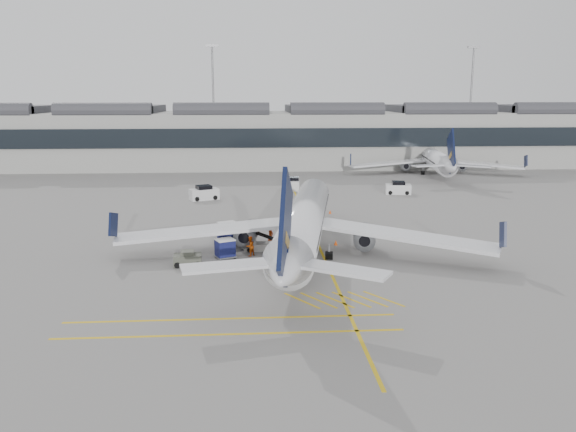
{
  "coord_description": "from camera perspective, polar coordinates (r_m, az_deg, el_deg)",
  "views": [
    {
      "loc": [
        3.52,
        -45.19,
        14.62
      ],
      "look_at": [
        6.69,
        3.5,
        4.0
      ],
      "focal_mm": 35.0,
      "sensor_mm": 36.0,
      "label": 1
    }
  ],
  "objects": [
    {
      "name": "pushback_tug",
      "position": [
        49.66,
        -10.17,
        -4.33
      ],
      "size": [
        2.5,
        1.65,
        1.34
      ],
      "rotation": [
        0.0,
        0.0,
        0.08
      ],
      "color": "#4A4D41",
      "rests_on": "ground"
    },
    {
      "name": "airliner_far",
      "position": [
        108.86,
        14.63,
        5.63
      ],
      "size": [
        31.99,
        35.17,
        9.38
      ],
      "rotation": [
        0.0,
        0.0,
        -0.14
      ],
      "color": "silver",
      "rests_on": "ground"
    },
    {
      "name": "safety_cone_nose",
      "position": [
        70.29,
        4.3,
        0.44
      ],
      "size": [
        0.34,
        0.34,
        0.48
      ],
      "primitive_type": "cone",
      "color": "#F24C0A",
      "rests_on": "ground"
    },
    {
      "name": "ramp_agent_b",
      "position": [
        51.79,
        -3.88,
        -3.08
      ],
      "size": [
        1.14,
        1.14,
        1.86
      ],
      "primitive_type": "imported",
      "rotation": [
        0.0,
        0.0,
        3.93
      ],
      "color": "#E1530B",
      "rests_on": "ground"
    },
    {
      "name": "baggage_cart_c",
      "position": [
        56.1,
        -6.19,
        -1.93
      ],
      "size": [
        1.84,
        1.6,
        1.72
      ],
      "rotation": [
        0.0,
        0.0,
        -0.17
      ],
      "color": "gray",
      "rests_on": "ground"
    },
    {
      "name": "belt_loader",
      "position": [
        53.88,
        -2.73,
        -2.9
      ],
      "size": [
        4.43,
        1.69,
        1.79
      ],
      "rotation": [
        0.0,
        0.0,
        0.06
      ],
      "color": "beige",
      "rests_on": "ground"
    },
    {
      "name": "light_masts",
      "position": [
        131.3,
        -6.12,
        12.15
      ],
      "size": [
        113.0,
        0.6,
        25.45
      ],
      "color": "slate",
      "rests_on": "ground"
    },
    {
      "name": "baggage_cart_a",
      "position": [
        56.19,
        -5.36,
        -1.89
      ],
      "size": [
        1.7,
        1.43,
        1.72
      ],
      "rotation": [
        0.0,
        0.0,
        0.06
      ],
      "color": "gray",
      "rests_on": "ground"
    },
    {
      "name": "airliner_main",
      "position": [
        52.0,
        1.64,
        -0.66
      ],
      "size": [
        34.48,
        37.97,
        10.16
      ],
      "rotation": [
        0.0,
        0.0,
        -0.17
      ],
      "color": "silver",
      "rests_on": "ground"
    },
    {
      "name": "ramp_agent_a",
      "position": [
        55.13,
        -1.79,
        -2.04
      ],
      "size": [
        0.77,
        0.86,
        1.99
      ],
      "primitive_type": "imported",
      "rotation": [
        0.0,
        0.0,
        1.07
      ],
      "color": "#E2410B",
      "rests_on": "ground"
    },
    {
      "name": "baggage_cart_b",
      "position": [
        56.87,
        -6.14,
        -1.57
      ],
      "size": [
        2.39,
        2.23,
        2.01
      ],
      "rotation": [
        0.0,
        0.0,
        0.43
      ],
      "color": "gray",
      "rests_on": "ground"
    },
    {
      "name": "service_van_left",
      "position": [
        80.22,
        -8.52,
        2.3
      ],
      "size": [
        4.41,
        3.31,
        2.04
      ],
      "rotation": [
        0.0,
        0.0,
        0.38
      ],
      "color": "silver",
      "rests_on": "ground"
    },
    {
      "name": "service_van_mid",
      "position": [
        87.78,
        0.51,
        3.27
      ],
      "size": [
        2.2,
        3.96,
        1.97
      ],
      "rotation": [
        0.0,
        0.0,
        1.49
      ],
      "color": "silver",
      "rests_on": "ground"
    },
    {
      "name": "apron_markings",
      "position": [
        57.46,
        2.88,
        -2.47
      ],
      "size": [
        0.25,
        60.0,
        0.01
      ],
      "primitive_type": "cube",
      "color": "gold",
      "rests_on": "ground"
    },
    {
      "name": "service_van_right",
      "position": [
        85.53,
        11.13,
        2.78
      ],
      "size": [
        3.92,
        2.37,
        1.89
      ],
      "rotation": [
        0.0,
        0.0,
        -0.15
      ],
      "color": "silver",
      "rests_on": "ground"
    },
    {
      "name": "baggage_cart_d",
      "position": [
        51.27,
        -6.41,
        -3.25
      ],
      "size": [
        2.13,
        1.97,
        1.79
      ],
      "rotation": [
        0.0,
        0.0,
        0.42
      ],
      "color": "gray",
      "rests_on": "ground"
    },
    {
      "name": "ground",
      "position": [
        47.63,
        -7.82,
        -5.72
      ],
      "size": [
        220.0,
        220.0,
        0.0
      ],
      "primitive_type": "plane",
      "color": "gray",
      "rests_on": "ground"
    },
    {
      "name": "terminal",
      "position": [
        117.48,
        -5.48,
        8.08
      ],
      "size": [
        200.0,
        20.45,
        12.4
      ],
      "color": "#9E9E99",
      "rests_on": "ground"
    },
    {
      "name": "safety_cone_engine",
      "position": [
        55.73,
        4.88,
        -2.71
      ],
      "size": [
        0.36,
        0.36,
        0.5
      ],
      "primitive_type": "cone",
      "color": "#F24C0A",
      "rests_on": "ground"
    }
  ]
}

